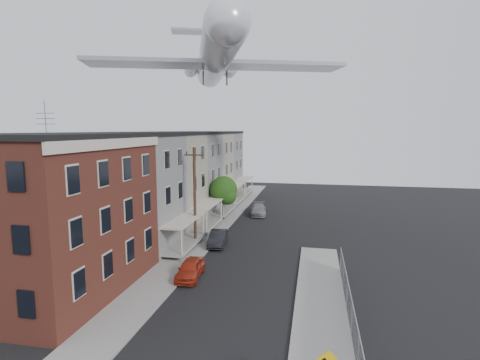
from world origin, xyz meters
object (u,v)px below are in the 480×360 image
(car_near, at_px, (190,269))
(car_far, at_px, (258,210))
(utility_pole, at_px, (195,195))
(car_mid, at_px, (218,238))
(street_tree, at_px, (225,191))
(airplane, at_px, (215,58))

(car_near, bearing_deg, car_far, 80.71)
(utility_pole, relative_size, car_mid, 2.20)
(street_tree, bearing_deg, car_far, 45.48)
(street_tree, height_order, airplane, airplane)
(car_far, bearing_deg, utility_pole, -113.64)
(car_near, xyz_separation_m, car_mid, (-0.00, 7.76, 0.01))
(car_far, relative_size, airplane, 0.17)
(utility_pole, height_order, car_mid, utility_pole)
(car_mid, distance_m, car_far, 13.11)
(car_mid, bearing_deg, airplane, 100.45)
(car_mid, distance_m, airplane, 17.04)
(street_tree, height_order, car_mid, street_tree)
(car_far, bearing_deg, car_mid, -105.76)
(street_tree, height_order, car_far, street_tree)
(utility_pole, distance_m, car_near, 8.56)
(street_tree, distance_m, car_mid, 9.99)
(car_near, distance_m, car_far, 20.82)
(street_tree, relative_size, airplane, 0.20)
(street_tree, distance_m, airplane, 15.16)
(street_tree, relative_size, car_near, 1.34)
(utility_pole, bearing_deg, airplane, 76.08)
(street_tree, xyz_separation_m, car_far, (3.47, 3.53, -2.80))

